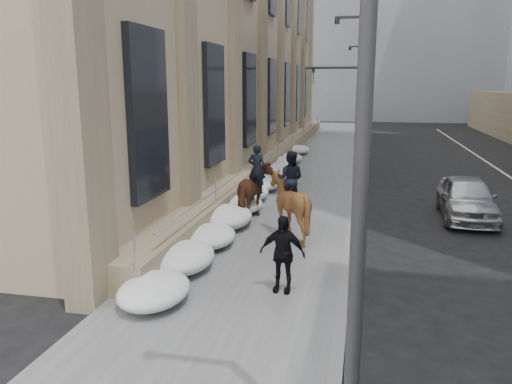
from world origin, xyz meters
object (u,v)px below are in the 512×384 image
mounted_horse_right (289,202)px  car_silver (467,198)px  pedestrian (282,254)px  mounted_horse_left (256,190)px

mounted_horse_right → car_silver: size_ratio=0.59×
car_silver → pedestrian: bearing=-121.9°
mounted_horse_left → mounted_horse_right: size_ratio=0.98×
mounted_horse_right → car_silver: bearing=-141.5°
pedestrian → mounted_horse_left: bearing=112.3°
mounted_horse_left → car_silver: bearing=-161.8°
car_silver → mounted_horse_left: bearing=-162.6°
mounted_horse_left → car_silver: 7.66m
mounted_horse_left → mounted_horse_right: mounted_horse_right is taller
mounted_horse_right → car_silver: mounted_horse_right is taller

